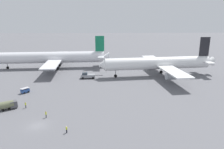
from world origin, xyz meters
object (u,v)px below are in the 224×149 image
object	(u,v)px
ground_crew_ramp_agent_by_cones	(67,129)
gse_baggage_cart_near_cluster	(25,90)
ground_crew_wing_walker_right	(26,105)
gse_fuel_bowser_stubby	(8,105)
pushback_tug	(88,75)
ground_crew_marshaller_foreground	(46,114)
airliner_at_gate_left	(52,58)
airliner_being_pushed	(159,63)

from	to	relation	value
ground_crew_ramp_agent_by_cones	gse_baggage_cart_near_cluster	bearing A→B (deg)	124.94
ground_crew_wing_walker_right	ground_crew_ramp_agent_by_cones	size ratio (longest dim) A/B	1.10
gse_fuel_bowser_stubby	gse_baggage_cart_near_cluster	world-z (taller)	gse_fuel_bowser_stubby
pushback_tug	ground_crew_wing_walker_right	distance (m)	32.63
pushback_tug	gse_baggage_cart_near_cluster	xyz separation A→B (m)	(-19.68, -16.59, -0.33)
gse_baggage_cart_near_cluster	ground_crew_ramp_agent_by_cones	xyz separation A→B (m)	(18.07, -25.86, -0.04)
gse_fuel_bowser_stubby	ground_crew_wing_walker_right	xyz separation A→B (m)	(4.55, 0.66, -0.41)
pushback_tug	ground_crew_marshaller_foreground	bearing A→B (deg)	-102.87
gse_fuel_bowser_stubby	ground_crew_wing_walker_right	world-z (taller)	gse_fuel_bowser_stubby
pushback_tug	ground_crew_wing_walker_right	xyz separation A→B (m)	(-15.20, -28.88, -0.28)
gse_baggage_cart_near_cluster	ground_crew_wing_walker_right	xyz separation A→B (m)	(4.48, -12.29, 0.06)
gse_fuel_bowser_stubby	pushback_tug	bearing A→B (deg)	56.25
ground_crew_marshaller_foreground	airliner_at_gate_left	bearing A→B (deg)	101.44
pushback_tug	ground_crew_marshaller_foreground	distance (m)	35.89
ground_crew_marshaller_foreground	pushback_tug	bearing A→B (deg)	77.13
ground_crew_wing_walker_right	ground_crew_marshaller_foreground	world-z (taller)	ground_crew_wing_walker_right
airliner_at_gate_left	pushback_tug	bearing A→B (deg)	-45.17
airliner_being_pushed	pushback_tug	bearing A→B (deg)	-174.97
pushback_tug	gse_baggage_cart_near_cluster	world-z (taller)	pushback_tug
ground_crew_ramp_agent_by_cones	ground_crew_marshaller_foreground	bearing A→B (deg)	130.50
airliner_being_pushed	ground_crew_marshaller_foreground	xyz separation A→B (m)	(-38.19, -37.65, -4.59)
ground_crew_wing_walker_right	gse_fuel_bowser_stubby	bearing A→B (deg)	-171.68
gse_baggage_cart_near_cluster	ground_crew_ramp_agent_by_cones	bearing A→B (deg)	-55.06
ground_crew_marshaller_foreground	airliner_being_pushed	bearing A→B (deg)	44.59
airliner_at_gate_left	gse_baggage_cart_near_cluster	size ratio (longest dim) A/B	18.70
airliner_at_gate_left	pushback_tug	size ratio (longest dim) A/B	6.45
airliner_being_pushed	airliner_at_gate_left	bearing A→B (deg)	161.56
airliner_being_pushed	ground_crew_ramp_agent_by_cones	xyz separation A→B (m)	(-31.81, -45.11, -4.66)
gse_fuel_bowser_stubby	ground_crew_ramp_agent_by_cones	xyz separation A→B (m)	(18.13, -12.91, -0.51)
airliner_being_pushed	ground_crew_marshaller_foreground	distance (m)	53.82
pushback_tug	ground_crew_marshaller_foreground	xyz separation A→B (m)	(-7.99, -34.99, -0.30)
gse_baggage_cart_near_cluster	ground_crew_wing_walker_right	bearing A→B (deg)	-69.95
ground_crew_ramp_agent_by_cones	gse_fuel_bowser_stubby	bearing A→B (deg)	144.54
airliner_at_gate_left	ground_crew_marshaller_foreground	xyz separation A→B (m)	(10.93, -54.03, -4.39)
gse_baggage_cart_near_cluster	ground_crew_wing_walker_right	distance (m)	13.08
airliner_at_gate_left	pushback_tug	distance (m)	27.15
airliner_being_pushed	ground_crew_wing_walker_right	bearing A→B (deg)	-145.21
airliner_at_gate_left	ground_crew_ramp_agent_by_cones	xyz separation A→B (m)	(17.31, -61.49, -4.45)
gse_baggage_cart_near_cluster	airliner_at_gate_left	bearing A→B (deg)	88.79
airliner_being_pushed	gse_baggage_cart_near_cluster	size ratio (longest dim) A/B	16.43
airliner_at_gate_left	ground_crew_ramp_agent_by_cones	bearing A→B (deg)	-74.28
airliner_being_pushed	gse_fuel_bowser_stubby	size ratio (longest dim) A/B	9.82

